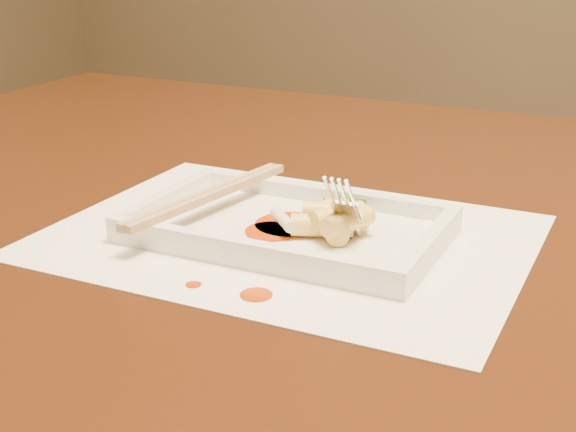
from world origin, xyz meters
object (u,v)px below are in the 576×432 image
at_px(table, 364,295).
at_px(fork, 376,147).
at_px(chopstick_a, 205,194).
at_px(plate_base, 288,231).
at_px(placemat, 288,237).

relative_size(table, fork, 10.00).
bearing_deg(chopstick_a, fork, 6.75).
relative_size(plate_base, chopstick_a, 1.26).
relative_size(table, chopstick_a, 6.76).
distance_m(table, plate_base, 0.16).
xyz_separation_m(table, chopstick_a, (-0.11, -0.12, 0.13)).
distance_m(table, placemat, 0.16).
height_order(table, plate_base, plate_base).
xyz_separation_m(table, placemat, (-0.03, -0.12, 0.10)).
bearing_deg(placemat, table, 77.22).
bearing_deg(chopstick_a, placemat, 0.00).
relative_size(placemat, plate_base, 1.54).
xyz_separation_m(table, plate_base, (-0.03, -0.12, 0.11)).
xyz_separation_m(chopstick_a, fork, (0.15, 0.02, 0.06)).
distance_m(table, chopstick_a, 0.21).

